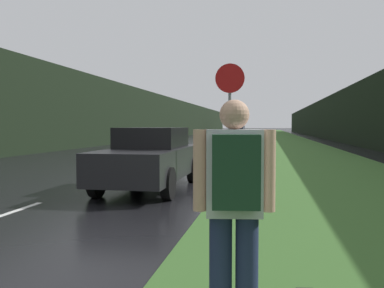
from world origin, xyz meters
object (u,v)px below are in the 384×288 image
(hitchhiker_with_backpack, at_px, (234,201))
(delivery_truck, at_px, (239,125))
(stop_sign, at_px, (230,114))
(car_passing_near, at_px, (151,158))

(hitchhiker_with_backpack, distance_m, delivery_truck, 88.93)
(stop_sign, height_order, hitchhiker_with_backpack, stop_sign)
(car_passing_near, height_order, delivery_truck, delivery_truck)
(stop_sign, bearing_deg, delivery_truck, 93.84)
(car_passing_near, relative_size, delivery_truck, 0.56)
(car_passing_near, bearing_deg, hitchhiker_with_backpack, 111.23)
(hitchhiker_with_backpack, bearing_deg, car_passing_near, 103.49)
(delivery_truck, bearing_deg, hitchhiker_with_backpack, -86.04)
(car_passing_near, distance_m, delivery_truck, 81.91)
(stop_sign, xyz_separation_m, car_passing_near, (-2.04, 0.34, -1.09))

